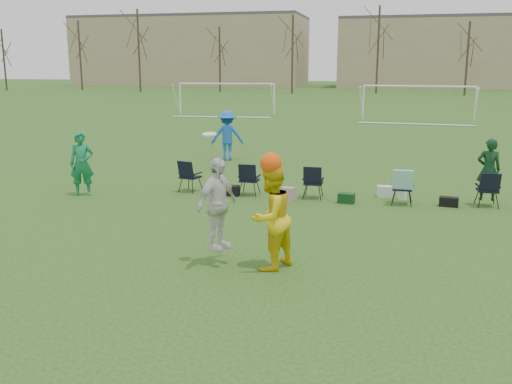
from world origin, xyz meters
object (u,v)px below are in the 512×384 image
(fielder_blue, at_px, (227,136))
(center_contest, at_px, (252,211))
(goal_left, at_px, (227,90))
(goal_mid, at_px, (419,93))
(fielder_green_near, at_px, (82,164))

(fielder_blue, bearing_deg, center_contest, 90.72)
(goal_left, bearing_deg, goal_mid, -13.13)
(fielder_green_near, xyz_separation_m, goal_left, (-3.55, 27.25, 0.98))
(goal_left, xyz_separation_m, goal_mid, (14.00, -2.00, 0.00))
(fielder_blue, bearing_deg, fielder_green_near, 53.97)
(fielder_green_near, bearing_deg, goal_left, 73.17)
(center_contest, xyz_separation_m, goal_left, (-9.91, 32.07, 0.82))
(fielder_green_near, xyz_separation_m, goal_mid, (10.45, 25.25, 0.98))
(fielder_green_near, bearing_deg, goal_mid, 43.27)
(fielder_green_near, xyz_separation_m, fielder_blue, (2.37, 7.16, 0.06))
(fielder_blue, xyz_separation_m, center_contest, (3.99, -11.98, 0.10))
(center_contest, relative_size, goal_left, 0.35)
(center_contest, distance_m, goal_mid, 30.36)
(center_contest, bearing_deg, goal_mid, 82.26)
(center_contest, height_order, goal_left, center_contest)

